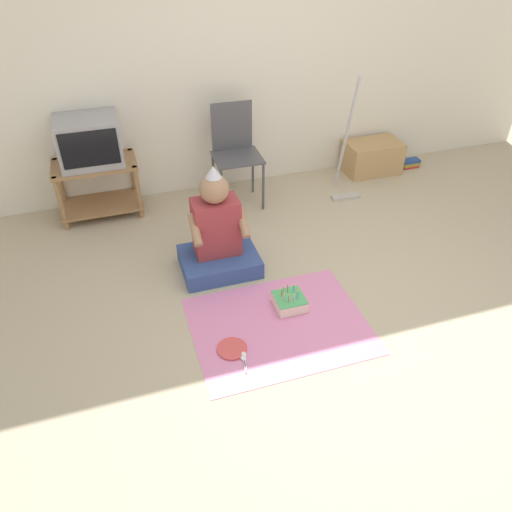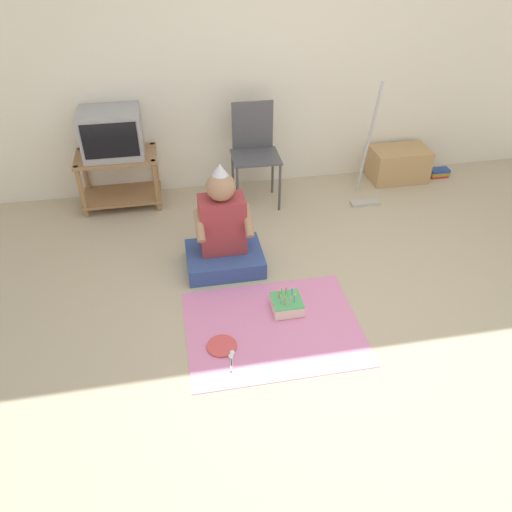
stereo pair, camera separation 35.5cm
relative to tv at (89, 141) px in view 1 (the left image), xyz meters
name	(u,v)px [view 1 (the left image)]	position (x,y,z in m)	size (l,w,h in m)	color
ground_plane	(352,327)	(1.54, -2.09, -0.72)	(16.00, 16.00, 0.00)	tan
wall_back	(252,51)	(1.54, 0.24, 0.56)	(6.40, 0.06, 2.55)	silver
tv_stand	(98,184)	(0.00, 0.00, -0.41)	(0.73, 0.43, 0.51)	#997047
tv	(89,141)	(0.00, 0.00, 0.00)	(0.52, 0.42, 0.41)	#99999E
folding_chair	(235,147)	(1.26, -0.13, -0.17)	(0.44, 0.39, 0.93)	#4C4C51
cardboard_box_stack	(372,157)	(2.79, 0.00, -0.55)	(0.57, 0.36, 0.33)	tan
dust_mop	(346,164)	(2.29, -0.37, -0.38)	(0.28, 0.30, 1.18)	#B2ADA3
book_pile	(410,163)	(3.26, -0.02, -0.68)	(0.20, 0.14, 0.08)	#B72D28
person_seated	(218,237)	(0.83, -1.13, -0.43)	(0.60, 0.46, 0.88)	#334C8C
party_cloth	(279,325)	(1.06, -1.92, -0.71)	(1.21, 0.95, 0.01)	pink
birthday_cake	(289,302)	(1.20, -1.75, -0.67)	(0.21, 0.21, 0.17)	#F4E0C6
paper_plate	(232,349)	(0.69, -2.03, -0.71)	(0.20, 0.20, 0.01)	#D84C4C
plastic_spoon_near	(244,356)	(0.74, -2.12, -0.71)	(0.04, 0.14, 0.01)	white
plastic_spoon_far	(244,360)	(0.73, -2.15, -0.71)	(0.04, 0.14, 0.01)	white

